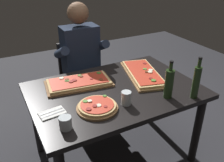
{
  "coord_description": "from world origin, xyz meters",
  "views": [
    {
      "loc": [
        -0.85,
        -1.56,
        1.74
      ],
      "look_at": [
        0.0,
        0.05,
        0.79
      ],
      "focal_mm": 38.93,
      "sensor_mm": 36.0,
      "label": 1
    }
  ],
  "objects_px": {
    "pizza_round_far": "(97,107)",
    "tumbler_near_camera": "(126,99)",
    "tumbler_far_side": "(65,123)",
    "pizza_rectangular_left": "(143,73)",
    "wine_bottle_dark": "(196,81)",
    "pizza_rectangular_front": "(79,82)",
    "oil_bottle_amber": "(169,83)",
    "dining_table": "(115,98)",
    "diner_chair": "(79,76)",
    "seated_diner": "(82,59)"
  },
  "relations": [
    {
      "from": "dining_table",
      "to": "diner_chair",
      "type": "relative_size",
      "value": 1.61
    },
    {
      "from": "wine_bottle_dark",
      "to": "pizza_rectangular_front",
      "type": "bearing_deg",
      "value": 139.23
    },
    {
      "from": "pizza_rectangular_left",
      "to": "tumbler_near_camera",
      "type": "height_order",
      "value": "tumbler_near_camera"
    },
    {
      "from": "dining_table",
      "to": "pizza_round_far",
      "type": "height_order",
      "value": "pizza_round_far"
    },
    {
      "from": "dining_table",
      "to": "oil_bottle_amber",
      "type": "bearing_deg",
      "value": -45.91
    },
    {
      "from": "tumbler_far_side",
      "to": "wine_bottle_dark",
      "type": "bearing_deg",
      "value": -5.65
    },
    {
      "from": "diner_chair",
      "to": "seated_diner",
      "type": "height_order",
      "value": "seated_diner"
    },
    {
      "from": "pizza_rectangular_front",
      "to": "tumbler_near_camera",
      "type": "bearing_deg",
      "value": -66.32
    },
    {
      "from": "oil_bottle_amber",
      "to": "diner_chair",
      "type": "bearing_deg",
      "value": 104.64
    },
    {
      "from": "tumbler_near_camera",
      "to": "wine_bottle_dark",
      "type": "bearing_deg",
      "value": -17.47
    },
    {
      "from": "wine_bottle_dark",
      "to": "diner_chair",
      "type": "xyz_separation_m",
      "value": [
        -0.49,
        1.27,
        -0.39
      ]
    },
    {
      "from": "pizza_rectangular_left",
      "to": "wine_bottle_dark",
      "type": "height_order",
      "value": "wine_bottle_dark"
    },
    {
      "from": "dining_table",
      "to": "tumbler_far_side",
      "type": "xyz_separation_m",
      "value": [
        -0.53,
        -0.31,
        0.13
      ]
    },
    {
      "from": "pizza_round_far",
      "to": "tumbler_near_camera",
      "type": "bearing_deg",
      "value": -10.97
    },
    {
      "from": "pizza_round_far",
      "to": "wine_bottle_dark",
      "type": "bearing_deg",
      "value": -15.59
    },
    {
      "from": "pizza_rectangular_front",
      "to": "oil_bottle_amber",
      "type": "bearing_deg",
      "value": -44.03
    },
    {
      "from": "oil_bottle_amber",
      "to": "tumbler_near_camera",
      "type": "xyz_separation_m",
      "value": [
        -0.34,
        0.07,
        -0.08
      ]
    },
    {
      "from": "pizza_rectangular_left",
      "to": "tumbler_near_camera",
      "type": "relative_size",
      "value": 6.3
    },
    {
      "from": "oil_bottle_amber",
      "to": "tumbler_far_side",
      "type": "bearing_deg",
      "value": 179.93
    },
    {
      "from": "pizza_rectangular_front",
      "to": "diner_chair",
      "type": "distance_m",
      "value": 0.74
    },
    {
      "from": "pizza_rectangular_left",
      "to": "diner_chair",
      "type": "distance_m",
      "value": 0.88
    },
    {
      "from": "pizza_round_far",
      "to": "wine_bottle_dark",
      "type": "distance_m",
      "value": 0.78
    },
    {
      "from": "tumbler_far_side",
      "to": "diner_chair",
      "type": "height_order",
      "value": "diner_chair"
    },
    {
      "from": "oil_bottle_amber",
      "to": "dining_table",
      "type": "bearing_deg",
      "value": 134.09
    },
    {
      "from": "pizza_rectangular_left",
      "to": "tumbler_near_camera",
      "type": "distance_m",
      "value": 0.53
    },
    {
      "from": "pizza_rectangular_left",
      "to": "oil_bottle_amber",
      "type": "xyz_separation_m",
      "value": [
        -0.05,
        -0.41,
        0.1
      ]
    },
    {
      "from": "dining_table",
      "to": "pizza_rectangular_left",
      "type": "height_order",
      "value": "pizza_rectangular_left"
    },
    {
      "from": "tumbler_far_side",
      "to": "seated_diner",
      "type": "bearing_deg",
      "value": 63.25
    },
    {
      "from": "wine_bottle_dark",
      "to": "tumbler_near_camera",
      "type": "bearing_deg",
      "value": 162.53
    },
    {
      "from": "oil_bottle_amber",
      "to": "diner_chair",
      "type": "relative_size",
      "value": 0.36
    },
    {
      "from": "pizza_rectangular_front",
      "to": "wine_bottle_dark",
      "type": "height_order",
      "value": "wine_bottle_dark"
    },
    {
      "from": "oil_bottle_amber",
      "to": "diner_chair",
      "type": "distance_m",
      "value": 1.27
    },
    {
      "from": "tumbler_far_side",
      "to": "dining_table",
      "type": "bearing_deg",
      "value": 30.47
    },
    {
      "from": "oil_bottle_amber",
      "to": "tumbler_near_camera",
      "type": "bearing_deg",
      "value": 169.2
    },
    {
      "from": "dining_table",
      "to": "pizza_rectangular_left",
      "type": "distance_m",
      "value": 0.39
    },
    {
      "from": "oil_bottle_amber",
      "to": "seated_diner",
      "type": "height_order",
      "value": "seated_diner"
    },
    {
      "from": "wine_bottle_dark",
      "to": "oil_bottle_amber",
      "type": "height_order",
      "value": "wine_bottle_dark"
    },
    {
      "from": "tumbler_near_camera",
      "to": "seated_diner",
      "type": "relative_size",
      "value": 0.08
    },
    {
      "from": "pizza_rectangular_front",
      "to": "oil_bottle_amber",
      "type": "height_order",
      "value": "oil_bottle_amber"
    },
    {
      "from": "wine_bottle_dark",
      "to": "diner_chair",
      "type": "relative_size",
      "value": 0.39
    },
    {
      "from": "dining_table",
      "to": "wine_bottle_dark",
      "type": "xyz_separation_m",
      "value": [
        0.48,
        -0.41,
        0.24
      ]
    },
    {
      "from": "wine_bottle_dark",
      "to": "seated_diner",
      "type": "bearing_deg",
      "value": 112.95
    },
    {
      "from": "tumbler_near_camera",
      "to": "tumbler_far_side",
      "type": "distance_m",
      "value": 0.5
    },
    {
      "from": "oil_bottle_amber",
      "to": "seated_diner",
      "type": "distance_m",
      "value": 1.1
    },
    {
      "from": "pizza_round_far",
      "to": "tumbler_far_side",
      "type": "height_order",
      "value": "tumbler_far_side"
    },
    {
      "from": "wine_bottle_dark",
      "to": "dining_table",
      "type": "bearing_deg",
      "value": 139.58
    },
    {
      "from": "pizza_rectangular_left",
      "to": "oil_bottle_amber",
      "type": "bearing_deg",
      "value": -96.98
    },
    {
      "from": "pizza_round_far",
      "to": "diner_chair",
      "type": "height_order",
      "value": "diner_chair"
    },
    {
      "from": "diner_chair",
      "to": "oil_bottle_amber",
      "type": "bearing_deg",
      "value": -75.36
    },
    {
      "from": "seated_diner",
      "to": "pizza_rectangular_left",
      "type": "bearing_deg",
      "value": -60.72
    }
  ]
}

